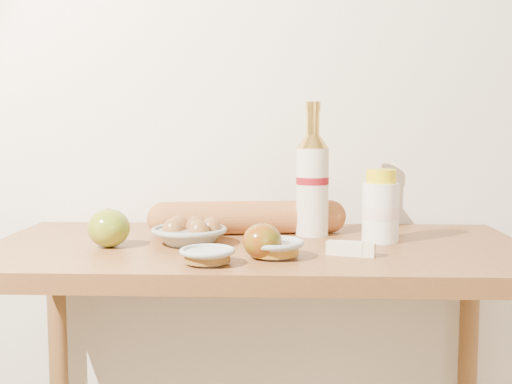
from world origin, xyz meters
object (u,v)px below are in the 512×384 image
table (257,298)px  egg_bowl (190,233)px  cream_bottle (381,208)px  bourbon_bottle (312,182)px  baguette (248,218)px

table → egg_bowl: size_ratio=5.60×
cream_bottle → egg_bowl: 0.43m
table → cream_bottle: size_ratio=7.27×
table → bourbon_bottle: bearing=42.9°
table → bourbon_bottle: 0.31m
egg_bowl → cream_bottle: bearing=6.8°
bourbon_bottle → baguette: 0.18m
table → cream_bottle: cream_bottle is taller
bourbon_bottle → cream_bottle: 0.18m
table → egg_bowl: (-0.15, -0.01, 0.15)m
table → baguette: 0.21m
bourbon_bottle → egg_bowl: bearing=-161.3°
bourbon_bottle → cream_bottle: bourbon_bottle is taller
egg_bowl → baguette: bearing=48.7°
egg_bowl → table: bearing=3.6°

